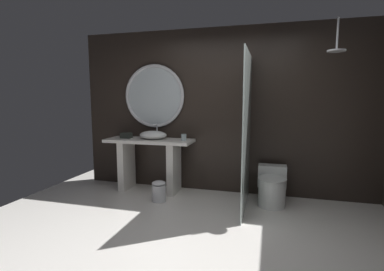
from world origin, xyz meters
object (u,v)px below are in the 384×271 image
Objects in this scene: round_wall_mirror at (154,96)px; waste_bin at (159,191)px; rain_shower_head at (337,48)px; vessel_sink at (153,135)px; tissue_box at (126,136)px; toilet at (272,187)px; tumbler_cup at (184,137)px.

waste_bin is (0.33, -0.67, -1.39)m from round_wall_mirror.
rain_shower_head is (2.65, -0.44, 0.59)m from round_wall_mirror.
round_wall_mirror reaches higher than vessel_sink.
tissue_box is 0.40× the size of rain_shower_head.
round_wall_mirror reaches higher than toilet.
round_wall_mirror reaches higher than tissue_box.
vessel_sink is 0.74× the size of toilet.
tissue_box reaches higher than waste_bin.
rain_shower_head is at bearing -5.15° from vessel_sink.
round_wall_mirror is at bearing 170.59° from rain_shower_head.
vessel_sink is at bearing 176.61° from tumbler_cup.
toilet is at bearing 11.21° from waste_bin.
waste_bin is (-2.32, -0.23, -1.98)m from rain_shower_head.
rain_shower_head is (3.06, -0.22, 1.24)m from tissue_box.
vessel_sink is at bearing 175.61° from toilet.
round_wall_mirror is 2.54× the size of rain_shower_head.
tumbler_cup is at bearing 174.40° from rain_shower_head.
tumbler_cup is 0.34× the size of waste_bin.
tissue_box is at bearing 176.93° from toilet.
tumbler_cup is 0.90m from round_wall_mirror.
tumbler_cup reaches higher than toilet.
tumbler_cup is 0.10× the size of round_wall_mirror.
rain_shower_head reaches higher than vessel_sink.
tumbler_cup is 1.00m from tissue_box.
tissue_box is (-1.00, 0.01, -0.01)m from tumbler_cup.
tumbler_cup is at bearing -3.39° from vessel_sink.
toilet reaches higher than waste_bin.
tissue_box is 1.14m from waste_bin.
rain_shower_head is 2.01m from toilet.
toilet is at bearing -10.24° from round_wall_mirror.
tissue_box is (-0.47, -0.02, -0.02)m from vessel_sink.
vessel_sink is 0.66m from round_wall_mirror.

